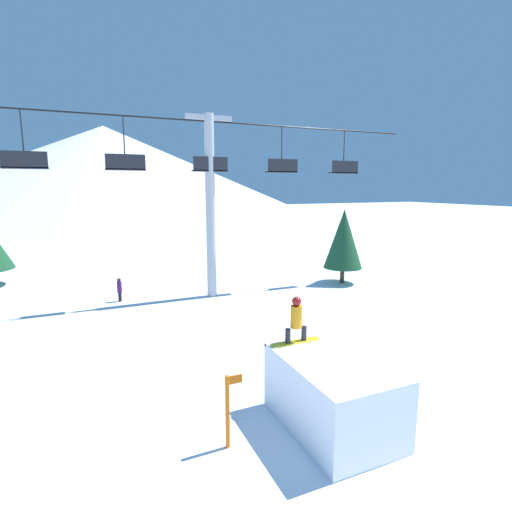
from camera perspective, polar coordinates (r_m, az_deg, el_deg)
ground_plane at (r=10.44m, az=13.34°, el=-24.44°), size 220.00×220.00×0.00m
mountain_ridge at (r=89.25m, az=-20.71°, el=11.29°), size 84.87×84.87×17.88m
snow_ramp at (r=10.44m, az=10.88°, el=-18.77°), size 2.15×3.26×1.74m
snowboarder at (r=10.73m, az=5.77°, el=-9.06°), size 1.40×0.31×1.27m
chairlift at (r=21.00m, az=-6.55°, el=9.27°), size 24.30×0.50×9.46m
pine_tree_near at (r=24.66m, az=12.40°, el=2.41°), size 2.32×2.32×4.51m
trail_marker at (r=9.57m, az=-4.02°, el=-21.05°), size 0.41×0.10×1.74m
distant_skier at (r=21.67m, az=-18.92°, el=-4.45°), size 0.24×0.24×1.23m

